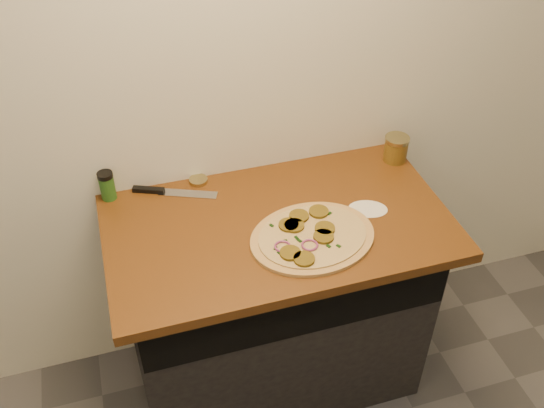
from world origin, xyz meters
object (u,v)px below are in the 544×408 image
object	(u,v)px
pizza	(311,237)
salsa_jar	(396,149)
spice_shaker	(107,186)
chefs_knife	(167,192)

from	to	relation	value
pizza	salsa_jar	distance (m)	0.58
pizza	spice_shaker	xyz separation A→B (m)	(-0.63, 0.42, 0.05)
chefs_knife	spice_shaker	distance (m)	0.21
chefs_knife	salsa_jar	size ratio (longest dim) A/B	2.91
pizza	salsa_jar	size ratio (longest dim) A/B	4.54
chefs_knife	salsa_jar	xyz separation A→B (m)	(0.89, -0.05, 0.05)
chefs_knife	spice_shaker	xyz separation A→B (m)	(-0.21, 0.03, 0.05)
chefs_knife	pizza	bearing A→B (deg)	-42.32
spice_shaker	chefs_knife	bearing A→B (deg)	-8.98
pizza	salsa_jar	xyz separation A→B (m)	(0.47, 0.34, 0.04)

